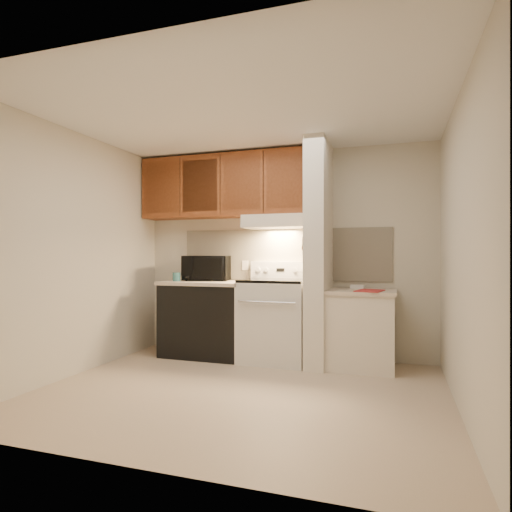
% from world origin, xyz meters
% --- Properties ---
extents(floor, '(3.60, 3.60, 0.00)m').
position_xyz_m(floor, '(0.00, 0.00, 0.00)').
color(floor, '#C0A88D').
rests_on(floor, ground).
extents(ceiling, '(3.60, 3.60, 0.00)m').
position_xyz_m(ceiling, '(0.00, 0.00, 2.50)').
color(ceiling, white).
rests_on(ceiling, wall_back).
extents(wall_back, '(3.60, 2.50, 0.02)m').
position_xyz_m(wall_back, '(0.00, 1.50, 1.25)').
color(wall_back, beige).
rests_on(wall_back, floor).
extents(wall_left, '(0.02, 3.00, 2.50)m').
position_xyz_m(wall_left, '(-1.80, 0.00, 1.25)').
color(wall_left, beige).
rests_on(wall_left, floor).
extents(wall_right, '(0.02, 3.00, 2.50)m').
position_xyz_m(wall_right, '(1.80, 0.00, 1.25)').
color(wall_right, beige).
rests_on(wall_right, floor).
extents(backsplash, '(2.60, 0.02, 0.63)m').
position_xyz_m(backsplash, '(0.00, 1.49, 1.24)').
color(backsplash, '#F6E7C8').
rests_on(backsplash, wall_back).
extents(range_body, '(0.76, 0.65, 0.92)m').
position_xyz_m(range_body, '(0.00, 1.16, 0.46)').
color(range_body, silver).
rests_on(range_body, floor).
extents(oven_window, '(0.50, 0.01, 0.30)m').
position_xyz_m(oven_window, '(0.00, 0.84, 0.50)').
color(oven_window, black).
rests_on(oven_window, range_body).
extents(oven_handle, '(0.65, 0.02, 0.02)m').
position_xyz_m(oven_handle, '(0.00, 0.80, 0.72)').
color(oven_handle, silver).
rests_on(oven_handle, range_body).
extents(cooktop, '(0.74, 0.64, 0.03)m').
position_xyz_m(cooktop, '(0.00, 1.16, 0.94)').
color(cooktop, black).
rests_on(cooktop, range_body).
extents(range_backguard, '(0.76, 0.08, 0.20)m').
position_xyz_m(range_backguard, '(0.00, 1.44, 1.05)').
color(range_backguard, silver).
rests_on(range_backguard, range_body).
extents(range_display, '(0.10, 0.01, 0.04)m').
position_xyz_m(range_display, '(0.00, 1.40, 1.05)').
color(range_display, black).
rests_on(range_display, range_backguard).
extents(range_knob_left_outer, '(0.05, 0.02, 0.05)m').
position_xyz_m(range_knob_left_outer, '(-0.28, 1.40, 1.05)').
color(range_knob_left_outer, silver).
rests_on(range_knob_left_outer, range_backguard).
extents(range_knob_left_inner, '(0.05, 0.02, 0.05)m').
position_xyz_m(range_knob_left_inner, '(-0.18, 1.40, 1.05)').
color(range_knob_left_inner, silver).
rests_on(range_knob_left_inner, range_backguard).
extents(range_knob_right_inner, '(0.05, 0.02, 0.05)m').
position_xyz_m(range_knob_right_inner, '(0.18, 1.40, 1.05)').
color(range_knob_right_inner, silver).
rests_on(range_knob_right_inner, range_backguard).
extents(range_knob_right_outer, '(0.05, 0.02, 0.05)m').
position_xyz_m(range_knob_right_outer, '(0.28, 1.40, 1.05)').
color(range_knob_right_outer, silver).
rests_on(range_knob_right_outer, range_backguard).
extents(dishwasher_front, '(1.00, 0.63, 0.87)m').
position_xyz_m(dishwasher_front, '(-0.88, 1.17, 0.43)').
color(dishwasher_front, black).
rests_on(dishwasher_front, floor).
extents(left_countertop, '(1.04, 0.67, 0.04)m').
position_xyz_m(left_countertop, '(-0.88, 1.17, 0.89)').
color(left_countertop, beige).
rests_on(left_countertop, dishwasher_front).
extents(spoon_rest, '(0.25, 0.16, 0.02)m').
position_xyz_m(spoon_rest, '(-0.99, 1.36, 0.92)').
color(spoon_rest, black).
rests_on(spoon_rest, left_countertop).
extents(teal_jar, '(0.11, 0.11, 0.11)m').
position_xyz_m(teal_jar, '(-1.23, 1.06, 0.96)').
color(teal_jar, '#30696E').
rests_on(teal_jar, left_countertop).
extents(outlet, '(0.08, 0.01, 0.12)m').
position_xyz_m(outlet, '(-0.48, 1.48, 1.10)').
color(outlet, silver).
rests_on(outlet, backsplash).
extents(microwave, '(0.62, 0.47, 0.31)m').
position_xyz_m(microwave, '(-0.93, 1.31, 1.07)').
color(microwave, black).
rests_on(microwave, left_countertop).
extents(partition_pillar, '(0.22, 0.70, 2.50)m').
position_xyz_m(partition_pillar, '(0.51, 1.15, 1.25)').
color(partition_pillar, silver).
rests_on(partition_pillar, floor).
extents(pillar_trim, '(0.01, 0.70, 0.04)m').
position_xyz_m(pillar_trim, '(0.39, 1.15, 1.30)').
color(pillar_trim, brown).
rests_on(pillar_trim, partition_pillar).
extents(knife_strip, '(0.02, 0.42, 0.04)m').
position_xyz_m(knife_strip, '(0.39, 1.10, 1.32)').
color(knife_strip, black).
rests_on(knife_strip, partition_pillar).
extents(knife_blade_a, '(0.01, 0.03, 0.16)m').
position_xyz_m(knife_blade_a, '(0.38, 0.94, 1.22)').
color(knife_blade_a, silver).
rests_on(knife_blade_a, knife_strip).
extents(knife_handle_a, '(0.02, 0.02, 0.10)m').
position_xyz_m(knife_handle_a, '(0.38, 0.94, 1.37)').
color(knife_handle_a, black).
rests_on(knife_handle_a, knife_strip).
extents(knife_blade_b, '(0.01, 0.04, 0.18)m').
position_xyz_m(knife_blade_b, '(0.38, 1.01, 1.21)').
color(knife_blade_b, silver).
rests_on(knife_blade_b, knife_strip).
extents(knife_handle_b, '(0.02, 0.02, 0.10)m').
position_xyz_m(knife_handle_b, '(0.38, 1.03, 1.37)').
color(knife_handle_b, black).
rests_on(knife_handle_b, knife_strip).
extents(knife_blade_c, '(0.01, 0.04, 0.20)m').
position_xyz_m(knife_blade_c, '(0.38, 1.11, 1.20)').
color(knife_blade_c, silver).
rests_on(knife_blade_c, knife_strip).
extents(knife_handle_c, '(0.02, 0.02, 0.10)m').
position_xyz_m(knife_handle_c, '(0.38, 1.11, 1.37)').
color(knife_handle_c, black).
rests_on(knife_handle_c, knife_strip).
extents(knife_blade_d, '(0.01, 0.04, 0.16)m').
position_xyz_m(knife_blade_d, '(0.38, 1.18, 1.22)').
color(knife_blade_d, silver).
rests_on(knife_blade_d, knife_strip).
extents(knife_handle_d, '(0.02, 0.02, 0.10)m').
position_xyz_m(knife_handle_d, '(0.38, 1.18, 1.37)').
color(knife_handle_d, black).
rests_on(knife_handle_d, knife_strip).
extents(knife_blade_e, '(0.01, 0.04, 0.18)m').
position_xyz_m(knife_blade_e, '(0.38, 1.27, 1.21)').
color(knife_blade_e, silver).
rests_on(knife_blade_e, knife_strip).
extents(knife_handle_e, '(0.02, 0.02, 0.10)m').
position_xyz_m(knife_handle_e, '(0.38, 1.26, 1.37)').
color(knife_handle_e, black).
rests_on(knife_handle_e, knife_strip).
extents(oven_mitt, '(0.03, 0.10, 0.24)m').
position_xyz_m(oven_mitt, '(0.38, 1.32, 1.16)').
color(oven_mitt, gray).
rests_on(oven_mitt, partition_pillar).
extents(right_cab_base, '(0.70, 0.60, 0.81)m').
position_xyz_m(right_cab_base, '(0.97, 1.15, 0.40)').
color(right_cab_base, silver).
rests_on(right_cab_base, floor).
extents(right_countertop, '(0.74, 0.64, 0.04)m').
position_xyz_m(right_countertop, '(0.97, 1.15, 0.83)').
color(right_countertop, beige).
rests_on(right_countertop, right_cab_base).
extents(red_folder, '(0.31, 0.38, 0.01)m').
position_xyz_m(red_folder, '(1.07, 1.00, 0.86)').
color(red_folder, '#AD2626').
rests_on(red_folder, right_countertop).
extents(white_box, '(0.16, 0.11, 0.04)m').
position_xyz_m(white_box, '(0.92, 1.33, 0.87)').
color(white_box, white).
rests_on(white_box, right_countertop).
extents(range_hood, '(0.78, 0.44, 0.15)m').
position_xyz_m(range_hood, '(0.00, 1.28, 1.62)').
color(range_hood, silver).
rests_on(range_hood, upper_cabinets).
extents(hood_lip, '(0.78, 0.04, 0.06)m').
position_xyz_m(hood_lip, '(0.00, 1.07, 1.58)').
color(hood_lip, silver).
rests_on(hood_lip, range_hood).
extents(upper_cabinets, '(2.18, 0.33, 0.77)m').
position_xyz_m(upper_cabinets, '(-0.69, 1.32, 2.08)').
color(upper_cabinets, brown).
rests_on(upper_cabinets, wall_back).
extents(cab_door_a, '(0.46, 0.01, 0.63)m').
position_xyz_m(cab_door_a, '(-1.51, 1.17, 2.08)').
color(cab_door_a, brown).
rests_on(cab_door_a, upper_cabinets).
extents(cab_gap_a, '(0.01, 0.01, 0.73)m').
position_xyz_m(cab_gap_a, '(-1.23, 1.16, 2.08)').
color(cab_gap_a, black).
rests_on(cab_gap_a, upper_cabinets).
extents(cab_door_b, '(0.46, 0.01, 0.63)m').
position_xyz_m(cab_door_b, '(-0.96, 1.17, 2.08)').
color(cab_door_b, brown).
rests_on(cab_door_b, upper_cabinets).
extents(cab_gap_b, '(0.01, 0.01, 0.73)m').
position_xyz_m(cab_gap_b, '(-0.69, 1.16, 2.08)').
color(cab_gap_b, black).
rests_on(cab_gap_b, upper_cabinets).
extents(cab_door_c, '(0.46, 0.01, 0.63)m').
position_xyz_m(cab_door_c, '(-0.42, 1.17, 2.08)').
color(cab_door_c, brown).
rests_on(cab_door_c, upper_cabinets).
extents(cab_gap_c, '(0.01, 0.01, 0.73)m').
position_xyz_m(cab_gap_c, '(-0.14, 1.16, 2.08)').
color(cab_gap_c, black).
rests_on(cab_gap_c, upper_cabinets).
extents(cab_door_d, '(0.46, 0.01, 0.63)m').
position_xyz_m(cab_door_d, '(0.13, 1.17, 2.08)').
color(cab_door_d, brown).
rests_on(cab_door_d, upper_cabinets).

